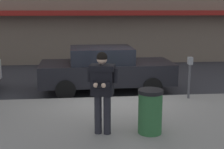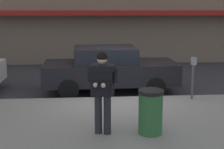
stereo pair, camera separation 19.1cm
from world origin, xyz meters
The scene contains 7 objects.
ground_plane centered at (0.00, 0.00, 0.00)m, with size 80.00×80.00×0.00m, color #333338.
sidewalk centered at (1.00, -2.85, 0.07)m, with size 32.00×5.30×0.14m, color gray.
curb_paint_line centered at (1.00, 0.05, 0.00)m, with size 28.00×0.12×0.01m, color silver.
parked_sedan_mid centered at (-0.13, 1.01, 0.79)m, with size 4.54×2.01×1.54m.
man_texting_on_phone centered at (-0.54, -3.07, 1.25)m, with size 0.63×0.64×1.81m.
parking_meter centered at (2.27, -0.60, 0.97)m, with size 0.12×0.18×1.27m.
trash_bin centered at (0.50, -3.12, 0.63)m, with size 0.55×0.55×0.98m.
Camera 1 is at (-0.99, -9.46, 2.83)m, focal length 50.00 mm.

